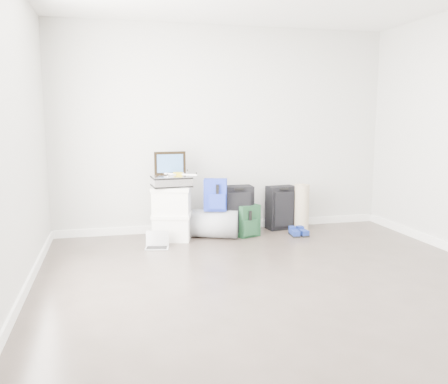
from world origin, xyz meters
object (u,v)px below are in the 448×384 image
object	(u,v)px
boxes_stack	(172,213)
laptop	(157,244)
carry_on	(281,208)
duffel_bag	(215,224)
briefcase	(171,181)
large_suitcase	(236,211)

from	to	relation	value
boxes_stack	laptop	bearing A→B (deg)	-107.70
carry_on	duffel_bag	bearing A→B (deg)	-173.97
briefcase	duffel_bag	world-z (taller)	briefcase
duffel_bag	carry_on	xyz separation A→B (m)	(0.98, 0.25, 0.12)
duffel_bag	carry_on	world-z (taller)	carry_on
large_suitcase	boxes_stack	bearing A→B (deg)	-177.36
boxes_stack	duffel_bag	size ratio (longest dim) A/B	1.16
briefcase	carry_on	size ratio (longest dim) A/B	0.78
large_suitcase	laptop	distance (m)	1.16
large_suitcase	laptop	xyz separation A→B (m)	(-1.06, -0.37, -0.28)
briefcase	laptop	size ratio (longest dim) A/B	1.53
duffel_bag	laptop	distance (m)	0.84
large_suitcase	carry_on	distance (m)	0.72
briefcase	duffel_bag	size ratio (longest dim) A/B	0.80
large_suitcase	laptop	size ratio (longest dim) A/B	2.14
briefcase	carry_on	distance (m)	1.60
carry_on	large_suitcase	bearing A→B (deg)	-171.84
laptop	duffel_bag	bearing A→B (deg)	33.44
briefcase	large_suitcase	bearing A→B (deg)	-2.36
boxes_stack	briefcase	xyz separation A→B (m)	(0.00, 0.00, 0.40)
large_suitcase	carry_on	world-z (taller)	large_suitcase
carry_on	boxes_stack	bearing A→B (deg)	-179.96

